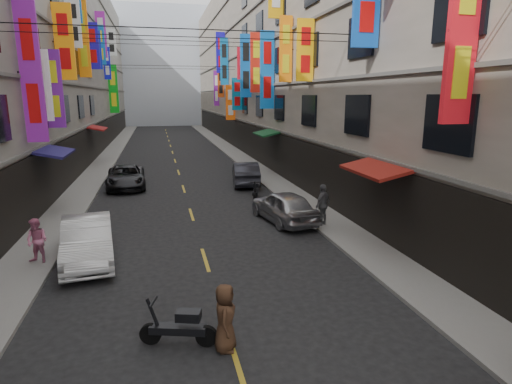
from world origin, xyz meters
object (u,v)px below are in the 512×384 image
pedestrian_lfar (37,241)px  pedestrian_crossing (225,318)px  car_left_mid (88,240)px  car_right_far (246,173)px  car_right_mid (284,206)px  scooter_far_right (256,191)px  pedestrian_rfar (323,205)px  car_left_far (126,177)px  scooter_crossing (179,327)px

pedestrian_lfar → pedestrian_crossing: bearing=-25.9°
car_left_mid → car_right_far: car_left_mid is taller
car_left_mid → car_right_far: bearing=48.4°
car_right_mid → car_right_far: 8.61m
car_right_mid → car_right_far: bearing=-99.8°
car_right_mid → scooter_far_right: bearing=-97.1°
car_left_mid → car_right_mid: 8.51m
scooter_far_right → pedestrian_rfar: 6.13m
car_left_mid → pedestrian_crossing: 7.37m
car_left_far → pedestrian_crossing: pedestrian_crossing is taller
car_left_mid → pedestrian_rfar: (9.34, 1.85, 0.27)m
car_left_mid → car_left_far: (0.50, 12.34, -0.07)m
car_right_far → pedestrian_lfar: pedestrian_lfar is taller
pedestrian_lfar → pedestrian_rfar: bearing=33.6°
car_right_mid → pedestrian_crossing: 10.25m
scooter_far_right → car_right_far: 3.94m
scooter_far_right → pedestrian_rfar: pedestrian_rfar is taller
car_left_mid → car_left_far: car_left_mid is taller
pedestrian_rfar → scooter_crossing: bearing=11.9°
car_right_mid → pedestrian_lfar: bearing=8.3°
car_left_far → pedestrian_rfar: pedestrian_rfar is taller
pedestrian_crossing → pedestrian_rfar: bearing=-20.5°
pedestrian_lfar → car_left_far: bearing=104.1°
car_right_mid → pedestrian_lfar: (-9.51, -3.11, 0.15)m
scooter_far_right → car_left_mid: (-7.72, -7.73, 0.31)m
car_right_far → pedestrian_rfar: pedestrian_rfar is taller
scooter_far_right → car_right_far: size_ratio=0.39×
scooter_crossing → car_left_far: car_left_far is taller
scooter_crossing → car_left_far: bearing=24.2°
scooter_crossing → scooter_far_right: size_ratio=1.00×
car_left_far → car_right_far: 7.47m
scooter_far_right → car_right_mid: car_right_mid is taller
car_left_far → pedestrian_rfar: (8.84, -10.49, 0.34)m
car_left_far → pedestrian_rfar: bearing=-52.4°
scooter_far_right → pedestrian_crossing: size_ratio=1.11×
pedestrian_rfar → pedestrian_crossing: size_ratio=1.15×
pedestrian_lfar → pedestrian_rfar: pedestrian_rfar is taller
scooter_crossing → car_right_mid: 10.33m
scooter_crossing → car_right_far: bearing=0.7°
scooter_far_right → car_right_mid: size_ratio=0.41×
car_right_far → scooter_far_right: bearing=94.2°
pedestrian_crossing → car_right_far: bearing=0.7°
car_right_far → pedestrian_lfar: 15.10m
scooter_crossing → scooter_far_right: 14.50m
pedestrian_lfar → pedestrian_crossing: pedestrian_lfar is taller
scooter_far_right → pedestrian_rfar: (1.62, -5.88, 0.58)m
car_right_mid → pedestrian_lfar: 10.01m
car_left_far → pedestrian_lfar: (-2.07, -12.41, 0.20)m
scooter_far_right → car_left_far: (-7.22, 4.61, 0.24)m
car_left_mid → pedestrian_rfar: size_ratio=2.53×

